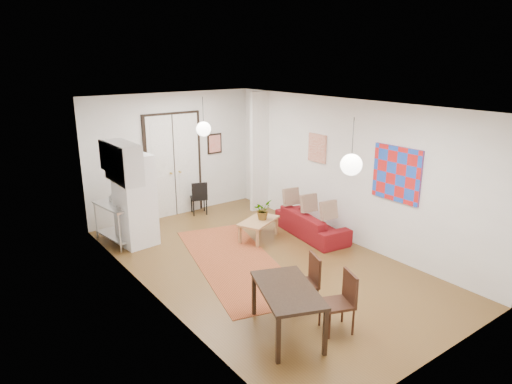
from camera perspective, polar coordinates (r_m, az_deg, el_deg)
floor at (r=8.53m, az=0.79°, el=-8.93°), size 7.00×7.00×0.00m
ceiling at (r=7.74m, az=0.88°, el=10.84°), size 4.20×7.00×0.02m
wall_back at (r=10.92m, az=-10.41°, el=4.56°), size 4.20×0.02×2.90m
wall_front at (r=5.80m, az=22.48°, el=-7.29°), size 4.20×0.02×2.90m
wall_left at (r=7.00m, az=-12.97°, el=-2.38°), size 0.02×7.00×2.90m
wall_right at (r=9.40m, az=11.08°, el=2.58°), size 0.02×7.00×2.90m
double_doors at (r=10.94m, az=-10.24°, el=3.24°), size 1.44×0.06×2.50m
stub_partition at (r=11.08m, az=0.44°, el=5.00°), size 0.50×0.10×2.90m
wall_cabinet at (r=8.29m, az=-16.27°, el=3.56°), size 0.35×1.00×0.70m
painting_popart at (r=8.57m, az=17.17°, el=2.17°), size 0.05×1.00×1.00m
painting_abstract at (r=9.85m, az=7.66°, el=5.46°), size 0.05×0.50×0.60m
poster_back at (r=11.41m, az=-5.19°, el=6.04°), size 0.40×0.03×0.50m
print_left at (r=8.70m, az=-18.40°, el=4.30°), size 0.03×0.44×0.54m
pendant_back at (r=9.48m, az=-6.57°, el=7.84°), size 0.30×0.30×0.80m
pendant_front at (r=6.39m, az=11.83°, el=3.37°), size 0.30×0.30×0.80m
kilim_rug at (r=8.59m, az=-2.55°, el=-8.73°), size 2.29×3.93×0.01m
sofa at (r=9.78m, az=6.97°, el=-3.94°), size 1.91×0.96×0.53m
coffee_table at (r=9.50m, az=0.33°, el=-3.83°), size 1.06×0.85×0.41m
potted_plant at (r=9.47m, az=0.82°, el=-2.25°), size 0.43×0.46×0.40m
kitchen_counter at (r=9.70m, az=-16.94°, el=-3.19°), size 0.68×1.13×0.82m
bowl at (r=9.33m, az=-16.47°, el=-1.79°), size 0.25×0.25×0.05m
soap_bottle at (r=9.81m, az=-17.63°, el=-0.63°), size 0.10×0.10×0.17m
fridge at (r=9.37m, az=-14.88°, el=-1.05°), size 0.72×0.72×1.85m
dining_table at (r=6.30m, az=3.94°, el=-12.52°), size 1.12×1.42×0.69m
dining_chair_near at (r=6.99m, az=5.40°, el=-10.55°), size 0.53×0.63×0.86m
dining_chair_far at (r=6.56m, az=9.57°, el=-12.70°), size 0.53×0.63×0.86m
black_side_chair at (r=11.14m, az=-7.38°, el=-0.27°), size 0.47×0.48×0.82m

